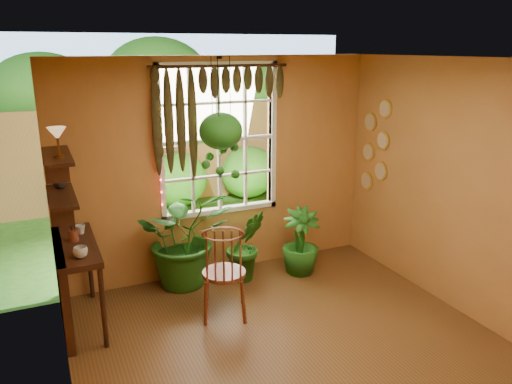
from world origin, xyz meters
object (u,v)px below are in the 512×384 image
hanging_basket (221,133)px  potted_plant_mid (246,245)px  counter_ledge (67,277)px  windsor_chair (224,285)px  potted_plant_left (185,236)px

hanging_basket → potted_plant_mid: bearing=-18.4°
counter_ledge → windsor_chair: size_ratio=0.96×
windsor_chair → potted_plant_left: windsor_chair is taller
windsor_chair → potted_plant_left: size_ratio=1.01×
potted_plant_mid → hanging_basket: 1.42m
counter_ledge → hanging_basket: bearing=10.8°
windsor_chair → potted_plant_mid: size_ratio=1.38×
counter_ledge → potted_plant_left: size_ratio=0.98×
counter_ledge → potted_plant_mid: size_ratio=1.33×
potted_plant_mid → hanging_basket: size_ratio=0.65×
windsor_chair → potted_plant_left: 0.96m
potted_plant_mid → hanging_basket: (-0.27, 0.09, 1.39)m
potted_plant_left → hanging_basket: (0.44, -0.09, 1.23)m
counter_ledge → potted_plant_left: bearing=17.7°
potted_plant_left → counter_ledge: bearing=-162.3°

